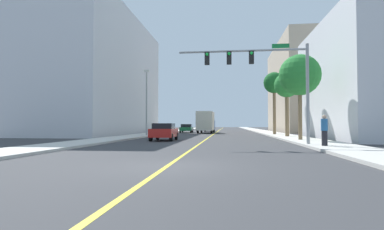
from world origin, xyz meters
The scene contains 16 objects.
ground centered at (0.00, 42.00, 0.00)m, with size 192.00×192.00×0.00m, color #38383A.
sidewalk_left centered at (-8.24, 42.00, 0.07)m, with size 3.19×168.00×0.15m, color beige.
sidewalk_right centered at (8.24, 42.00, 0.07)m, with size 3.19×168.00×0.15m, color beige.
lane_marking_center centered at (0.00, 42.00, 0.00)m, with size 0.16×144.00×0.01m, color yellow.
building_left_near centered at (-16.05, 31.95, 8.33)m, with size 10.22×27.82×16.65m, color silver.
building_right_far centered at (19.57, 48.05, 8.07)m, with size 17.26×24.14×16.14m, color tan.
traffic_signal_mast centered at (4.32, 10.11, 4.93)m, with size 8.37×0.36×6.44m.
street_lamp centered at (-7.15, 23.66, 4.26)m, with size 0.56×0.28×7.39m.
palm_near centered at (7.82, 15.61, 5.36)m, with size 3.34×3.34×6.92m.
palm_mid centered at (8.04, 22.37, 5.31)m, with size 2.55×2.55×6.57m.
palm_far centered at (7.77, 29.12, 6.45)m, with size 2.64×2.64×7.77m.
car_white centered at (-1.52, 47.79, 0.75)m, with size 1.95×4.10×1.44m.
car_green centered at (-4.86, 40.45, 0.74)m, with size 2.06×4.33×1.40m.
car_red centered at (-3.42, 15.64, 0.77)m, with size 1.96×3.84×1.47m.
delivery_truck centered at (-1.46, 38.03, 1.75)m, with size 2.58×7.41×3.33m.
pedestrian centered at (7.54, 8.45, 1.04)m, with size 0.38×0.38×1.78m.
Camera 1 is at (2.01, -9.99, 1.39)m, focal length 28.61 mm.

